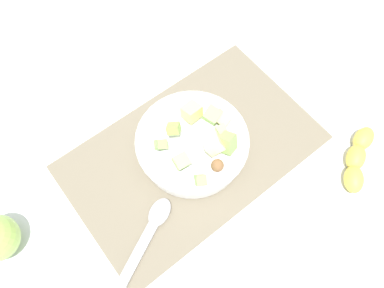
# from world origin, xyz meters

# --- Properties ---
(ground_plane) EXTENTS (2.40, 2.40, 0.00)m
(ground_plane) POSITION_xyz_m (0.00, 0.00, 0.00)
(ground_plane) COLOR silver
(placemat) EXTENTS (0.49, 0.30, 0.01)m
(placemat) POSITION_xyz_m (0.00, 0.00, 0.00)
(placemat) COLOR #756B56
(placemat) RESTS_ON ground_plane
(salad_bowl) EXTENTS (0.21, 0.21, 0.10)m
(salad_bowl) POSITION_xyz_m (0.00, 0.00, 0.04)
(salad_bowl) COLOR white
(salad_bowl) RESTS_ON placemat
(serving_spoon) EXTENTS (0.18, 0.11, 0.01)m
(serving_spoon) POSITION_xyz_m (0.16, 0.08, 0.01)
(serving_spoon) COLOR #B7B7BC
(serving_spoon) RESTS_ON placemat
(banana_whole) EXTENTS (0.14, 0.10, 0.04)m
(banana_whole) POSITION_xyz_m (-0.24, 0.21, 0.02)
(banana_whole) COLOR yellow
(banana_whole) RESTS_ON ground_plane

